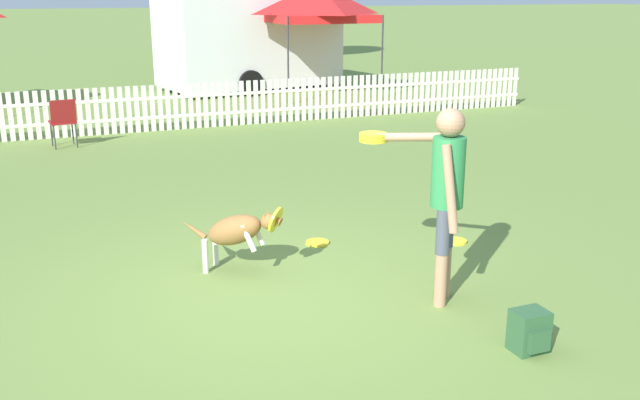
% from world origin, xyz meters
% --- Properties ---
extents(ground_plane, '(240.00, 240.00, 0.00)m').
position_xyz_m(ground_plane, '(0.00, 0.00, 0.00)').
color(ground_plane, olive).
extents(handler_person, '(0.70, 1.10, 1.72)m').
position_xyz_m(handler_person, '(1.33, -0.59, 1.09)').
color(handler_person, tan).
rests_on(handler_person, ground_plane).
extents(leaping_dog, '(0.91, 0.84, 0.71)m').
position_xyz_m(leaping_dog, '(-0.13, 0.70, 0.43)').
color(leaping_dog, olive).
rests_on(leaping_dog, ground_plane).
extents(frisbee_near_handler, '(0.25, 0.25, 0.02)m').
position_xyz_m(frisbee_near_handler, '(0.90, 1.17, 0.01)').
color(frisbee_near_handler, yellow).
rests_on(frisbee_near_handler, ground_plane).
extents(frisbee_near_dog, '(0.25, 0.25, 0.02)m').
position_xyz_m(frisbee_near_dog, '(2.32, 0.64, 0.01)').
color(frisbee_near_dog, yellow).
rests_on(frisbee_near_dog, ground_plane).
extents(backpack_on_grass, '(0.26, 0.25, 0.33)m').
position_xyz_m(backpack_on_grass, '(1.48, -1.68, 0.16)').
color(backpack_on_grass, '#2D5633').
rests_on(backpack_on_grass, ground_plane).
extents(picket_fence, '(18.04, 0.04, 0.90)m').
position_xyz_m(picket_fence, '(0.00, 8.41, 0.45)').
color(picket_fence, silver).
rests_on(picket_fence, ground_plane).
extents(folding_chair_blue_left, '(0.47, 0.49, 0.86)m').
position_xyz_m(folding_chair_blue_left, '(-1.33, 7.46, 0.52)').
color(folding_chair_blue_left, '#333338').
rests_on(folding_chair_blue_left, ground_plane).
extents(canopy_tent_secondary, '(2.55, 2.55, 2.84)m').
position_xyz_m(canopy_tent_secondary, '(5.24, 11.87, 2.36)').
color(canopy_tent_secondary, '#333338').
rests_on(canopy_tent_secondary, ground_plane).
extents(equipment_trailer, '(5.60, 3.15, 2.44)m').
position_xyz_m(equipment_trailer, '(3.92, 13.62, 1.29)').
color(equipment_trailer, white).
rests_on(equipment_trailer, ground_plane).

